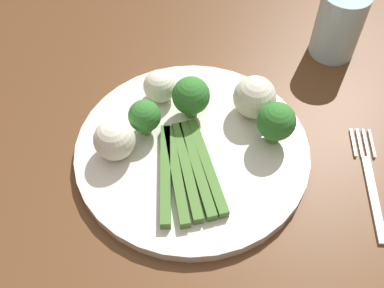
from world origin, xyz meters
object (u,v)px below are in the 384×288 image
fork (370,180)px  water_glass (339,24)px  broccoli_near_center (276,122)px  broccoli_left (145,116)px  cauliflower_mid (114,140)px  asparagus_bundle (187,169)px  broccoli_outer_edge (191,96)px  dining_table (164,220)px  cauliflower_near_fork (160,86)px  cauliflower_right (255,97)px  plate (192,150)px

fork → water_glass: size_ratio=1.63×
water_glass → broccoli_near_center: bearing=-120.2°
broccoli_left → cauliflower_mid: size_ratio=0.99×
asparagus_bundle → broccoli_outer_edge: 0.10m
dining_table → cauliflower_near_fork: 0.19m
asparagus_bundle → broccoli_left: 0.09m
dining_table → cauliflower_mid: cauliflower_mid is taller
broccoli_left → cauliflower_right: 0.14m
plate → broccoli_outer_edge: broccoli_outer_edge is taller
cauliflower_right → broccoli_near_center: bearing=-63.9°
cauliflower_right → water_glass: bearing=46.9°
asparagus_bundle → cauliflower_right: bearing=126.6°
cauliflower_near_fork → cauliflower_mid: (-0.05, -0.09, 0.00)m
asparagus_bundle → cauliflower_mid: size_ratio=2.90×
cauliflower_mid → water_glass: 0.37m
asparagus_bundle → broccoli_near_center: size_ratio=2.50×
dining_table → broccoli_outer_edge: 0.18m
asparagus_bundle → broccoli_near_center: broccoli_near_center is taller
broccoli_outer_edge → broccoli_near_center: bearing=-21.2°
cauliflower_near_fork → broccoli_outer_edge: bearing=-34.6°
broccoli_near_center → fork: size_ratio=0.36×
dining_table → water_glass: size_ratio=14.19×
cauliflower_near_fork → fork: bearing=-24.7°
plate → cauliflower_near_fork: cauliflower_near_fork is taller
cauliflower_mid → fork: size_ratio=0.31×
asparagus_bundle → water_glass: (0.22, 0.24, 0.03)m
cauliflower_mid → asparagus_bundle: bearing=-17.9°
dining_table → plate: size_ratio=4.87×
broccoli_left → fork: bearing=-12.5°
broccoli_outer_edge → fork: (0.22, -0.09, -0.05)m
plate → cauliflower_right: cauliflower_right is taller
broccoli_near_center → cauliflower_near_fork: size_ratio=1.34×
plate → broccoli_near_center: size_ratio=5.00×
broccoli_outer_edge → broccoli_near_center: 0.11m
broccoli_outer_edge → cauliflower_right: size_ratio=1.07×
cauliflower_mid → plate: bearing=6.6°
fork → broccoli_near_center: bearing=68.9°
cauliflower_near_fork → cauliflower_mid: cauliflower_mid is taller
cauliflower_mid → cauliflower_right: cauliflower_right is taller
broccoli_near_center → broccoli_left: bearing=176.3°
cauliflower_right → fork: cauliflower_right is taller
asparagus_bundle → broccoli_outer_edge: (0.00, 0.09, 0.03)m
broccoli_left → cauliflower_mid: 0.05m
broccoli_outer_edge → broccoli_near_center: (0.11, -0.04, -0.00)m
asparagus_bundle → broccoli_left: bearing=-152.1°
fork → water_glass: bearing=4.7°
plate → broccoli_near_center: 0.11m
broccoli_outer_edge → dining_table: bearing=-109.6°
cauliflower_mid → fork: (0.31, -0.03, -0.04)m
dining_table → cauliflower_near_fork: bearing=93.0°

